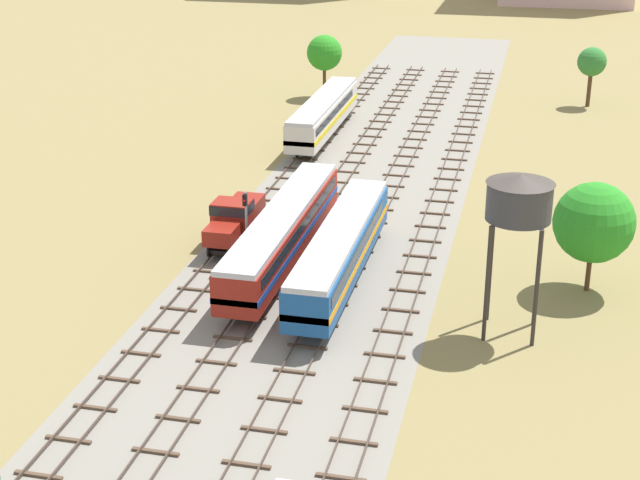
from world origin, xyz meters
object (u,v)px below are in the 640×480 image
passenger_coach_left_midfar (283,230)px  diesel_railcar_far_left_farther (323,113)px  signal_post_nearest (246,221)px  shunter_loco_far_left_far (234,217)px  water_tower (519,200)px  diesel_railcar_centre_left_mid (341,248)px

passenger_coach_left_midfar → diesel_railcar_far_left_farther: bearing=98.0°
diesel_railcar_far_left_farther → signal_post_nearest: size_ratio=3.69×
shunter_loco_far_left_far → water_tower: 23.58m
water_tower → passenger_coach_left_midfar: bearing=157.2°
passenger_coach_left_midfar → shunter_loco_far_left_far: bearing=144.7°
passenger_coach_left_midfar → water_tower: size_ratio=2.21×
diesel_railcar_centre_left_mid → diesel_railcar_far_left_farther: 35.60m
shunter_loco_far_left_far → water_tower: water_tower is taller
diesel_railcar_centre_left_mid → signal_post_nearest: (-6.83, 1.13, 0.92)m
diesel_railcar_centre_left_mid → diesel_railcar_far_left_farther: (-9.11, 34.41, 0.00)m
diesel_railcar_centre_left_mid → water_tower: size_ratio=2.06×
passenger_coach_left_midfar → signal_post_nearest: (-2.28, -1.08, 0.90)m
passenger_coach_left_midfar → signal_post_nearest: bearing=-154.7°
shunter_loco_far_left_far → signal_post_nearest: 5.10m
diesel_railcar_far_left_farther → water_tower: water_tower is taller
shunter_loco_far_left_far → water_tower: bearing=-25.9°
diesel_railcar_centre_left_mid → passenger_coach_left_midfar: size_ratio=0.93×
diesel_railcar_centre_left_mid → passenger_coach_left_midfar: bearing=154.1°
water_tower → signal_post_nearest: size_ratio=1.79×
diesel_railcar_far_left_farther → signal_post_nearest: signal_post_nearest is taller
passenger_coach_left_midfar → diesel_railcar_far_left_farther: (-4.55, 32.21, -0.02)m
signal_post_nearest → passenger_coach_left_midfar: bearing=25.3°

